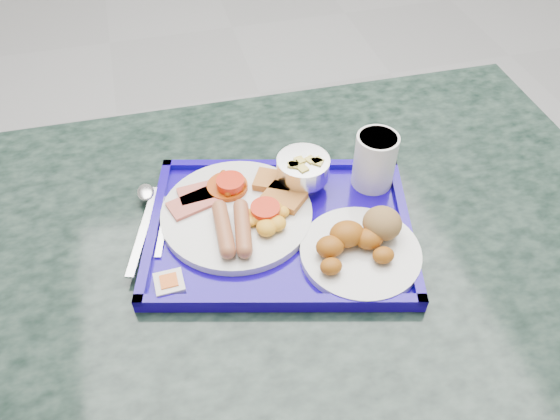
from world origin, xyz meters
name	(u,v)px	position (x,y,z in m)	size (l,w,h in m)	color
floor	(299,186)	(0.00, 0.00, 0.00)	(6.00, 6.00, 0.00)	gray
table	(275,316)	(-0.33, -0.93, 0.59)	(1.29, 0.87, 0.79)	slate
tray	(280,229)	(-0.32, -0.90, 0.80)	(0.49, 0.41, 0.03)	#150398
main_plate	(241,211)	(-0.37, -0.86, 0.82)	(0.25, 0.25, 0.04)	silver
bread_plate	(362,244)	(-0.21, -0.98, 0.83)	(0.19, 0.19, 0.06)	silver
fruit_bowl	(303,169)	(-0.25, -0.81, 0.85)	(0.09, 0.09, 0.06)	silver
juice_cup	(375,159)	(-0.13, -0.84, 0.86)	(0.07, 0.07, 0.10)	white
spoon	(150,201)	(-0.52, -0.79, 0.81)	(0.06, 0.18, 0.01)	silver
knife	(144,229)	(-0.53, -0.85, 0.81)	(0.01, 0.20, 0.00)	silver
jam_packet	(170,284)	(-0.51, -0.97, 0.82)	(0.04, 0.04, 0.02)	silver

